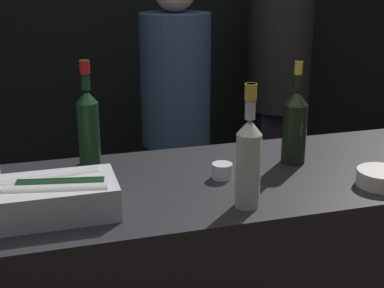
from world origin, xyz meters
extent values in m
cube|color=black|center=(0.00, 2.25, 1.40)|extent=(6.40, 0.06, 2.80)
cube|color=#B7BABF|center=(-0.46, 0.22, 1.04)|extent=(0.36, 0.22, 0.10)
cylinder|color=#B2B7AD|center=(-0.46, 0.17, 1.07)|extent=(0.30, 0.13, 0.07)
cylinder|color=black|center=(-0.45, 0.22, 1.07)|extent=(0.26, 0.12, 0.07)
cylinder|color=#B2B7AD|center=(-0.48, 0.27, 1.07)|extent=(0.30, 0.10, 0.06)
cylinder|color=silver|center=(0.58, 0.13, 1.02)|extent=(0.16, 0.16, 0.05)
cylinder|color=gray|center=(0.58, 0.13, 1.04)|extent=(0.13, 0.13, 0.01)
cylinder|color=silver|center=(0.10, 0.34, 1.02)|extent=(0.07, 0.07, 0.05)
sphere|color=#F9D67F|center=(0.10, 0.34, 1.02)|extent=(0.03, 0.03, 0.03)
cylinder|color=#B2B7AD|center=(0.09, 0.11, 1.11)|extent=(0.08, 0.08, 0.23)
cone|color=#B2B7AD|center=(0.09, 0.11, 1.25)|extent=(0.08, 0.08, 0.05)
cylinder|color=#B2B7AD|center=(0.09, 0.11, 1.32)|extent=(0.03, 0.03, 0.10)
cylinder|color=gold|center=(0.09, 0.11, 1.35)|extent=(0.03, 0.03, 0.05)
cylinder|color=black|center=(0.40, 0.42, 1.10)|extent=(0.09, 0.09, 0.22)
cone|color=black|center=(0.40, 0.42, 1.24)|extent=(0.09, 0.09, 0.05)
cylinder|color=black|center=(0.40, 0.42, 1.32)|extent=(0.02, 0.02, 0.10)
cylinder|color=gold|center=(0.40, 0.42, 1.35)|extent=(0.03, 0.03, 0.05)
cylinder|color=#143319|center=(-0.32, 0.61, 1.11)|extent=(0.08, 0.08, 0.23)
cone|color=#143319|center=(-0.32, 0.61, 1.25)|extent=(0.08, 0.08, 0.05)
cylinder|color=#143319|center=(-0.32, 0.61, 1.33)|extent=(0.03, 0.03, 0.10)
cylinder|color=red|center=(-0.32, 0.61, 1.35)|extent=(0.04, 0.04, 0.05)
cube|color=black|center=(0.22, 1.46, 0.38)|extent=(0.28, 0.21, 0.76)
cylinder|color=#334766|center=(0.22, 1.46, 1.11)|extent=(0.38, 0.38, 0.70)
cube|color=black|center=(0.96, 1.75, 0.41)|extent=(0.29, 0.22, 0.83)
cylinder|color=black|center=(0.96, 1.75, 1.21)|extent=(0.39, 0.39, 0.75)
camera|label=1|loc=(-0.48, -1.27, 1.69)|focal=50.00mm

